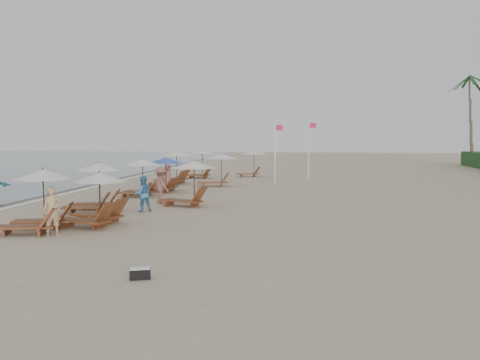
# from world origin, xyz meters

# --- Properties ---
(ground) EXTENTS (160.00, 160.00, 0.00)m
(ground) POSITION_xyz_m (0.00, 0.00, 0.00)
(ground) COLOR tan
(ground) RESTS_ON ground
(wet_sand_band) EXTENTS (3.20, 140.00, 0.01)m
(wet_sand_band) POSITION_xyz_m (-12.50, 10.00, 0.00)
(wet_sand_band) COLOR #6B5E4C
(wet_sand_band) RESTS_ON ground
(foam_line) EXTENTS (0.50, 140.00, 0.02)m
(foam_line) POSITION_xyz_m (-11.20, 10.00, 0.01)
(foam_line) COLOR white
(foam_line) RESTS_ON ground
(lounger_station_0) EXTENTS (2.68, 2.52, 2.28)m
(lounger_station_0) POSITION_xyz_m (-6.63, -2.42, 0.99)
(lounger_station_0) COLOR brown
(lounger_station_0) RESTS_ON ground
(lounger_station_1) EXTENTS (2.69, 2.60, 2.06)m
(lounger_station_1) POSITION_xyz_m (-5.17, -0.92, 0.91)
(lounger_station_1) COLOR brown
(lounger_station_1) RESTS_ON ground
(lounger_station_2) EXTENTS (2.62, 2.29, 2.24)m
(lounger_station_2) POSITION_xyz_m (-6.62, 2.39, 1.03)
(lounger_station_2) COLOR brown
(lounger_station_2) RESTS_ON ground
(lounger_station_3) EXTENTS (2.41, 2.14, 2.14)m
(lounger_station_3) POSITION_xyz_m (-6.44, 8.01, 1.10)
(lounger_station_3) COLOR brown
(lounger_station_3) RESTS_ON ground
(lounger_station_4) EXTENTS (2.60, 2.22, 2.11)m
(lounger_station_4) POSITION_xyz_m (-5.87, 10.57, 1.05)
(lounger_station_4) COLOR brown
(lounger_station_4) RESTS_ON ground
(lounger_station_5) EXTENTS (2.77, 2.52, 2.37)m
(lounger_station_5) POSITION_xyz_m (-6.57, 15.44, 1.10)
(lounger_station_5) COLOR brown
(lounger_station_5) RESTS_ON ground
(lounger_station_6) EXTENTS (2.42, 2.20, 2.36)m
(lounger_station_6) POSITION_xyz_m (-5.64, 20.16, 1.25)
(lounger_station_6) COLOR brown
(lounger_station_6) RESTS_ON ground
(inland_station_0) EXTENTS (2.85, 2.28, 2.22)m
(inland_station_0) POSITION_xyz_m (-2.76, 4.70, 1.30)
(inland_station_0) COLOR brown
(inland_station_0) RESTS_ON ground
(inland_station_1) EXTENTS (2.78, 2.24, 2.22)m
(inland_station_1) POSITION_xyz_m (-3.07, 14.15, 1.34)
(inland_station_1) COLOR brown
(inland_station_1) RESTS_ON ground
(inland_station_2) EXTENTS (2.61, 2.24, 2.22)m
(inland_station_2) POSITION_xyz_m (-1.66, 22.15, 1.45)
(inland_station_2) COLOR brown
(inland_station_2) RESTS_ON ground
(beachgoer_near) EXTENTS (0.75, 0.69, 1.72)m
(beachgoer_near) POSITION_xyz_m (-5.74, -2.92, 0.86)
(beachgoer_near) COLOR tan
(beachgoer_near) RESTS_ON ground
(beachgoer_mid_a) EXTENTS (1.01, 0.95, 1.65)m
(beachgoer_mid_a) POSITION_xyz_m (-4.38, 2.64, 0.82)
(beachgoer_mid_a) COLOR teal
(beachgoer_mid_a) RESTS_ON ground
(beachgoer_mid_b) EXTENTS (1.36, 1.32, 1.87)m
(beachgoer_mid_b) POSITION_xyz_m (-4.38, 5.45, 0.93)
(beachgoer_mid_b) COLOR brown
(beachgoer_mid_b) RESTS_ON ground
(beachgoer_far_b) EXTENTS (0.81, 0.91, 1.57)m
(beachgoer_far_b) POSITION_xyz_m (-6.20, 12.81, 0.79)
(beachgoer_far_b) COLOR #AA695C
(beachgoer_far_b) RESTS_ON ground
(duffel_bag) EXTENTS (0.56, 0.40, 0.28)m
(duffel_bag) POSITION_xyz_m (-0.90, -7.60, 0.14)
(duffel_bag) COLOR black
(duffel_bag) RESTS_ON ground
(flag_pole_near) EXTENTS (0.60, 0.08, 4.42)m
(flag_pole_near) POSITION_xyz_m (0.66, 17.48, 2.45)
(flag_pole_near) COLOR silver
(flag_pole_near) RESTS_ON ground
(flag_pole_far) EXTENTS (0.60, 0.08, 4.64)m
(flag_pole_far) POSITION_xyz_m (3.11, 20.70, 2.57)
(flag_pole_far) COLOR silver
(flag_pole_far) RESTS_ON ground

